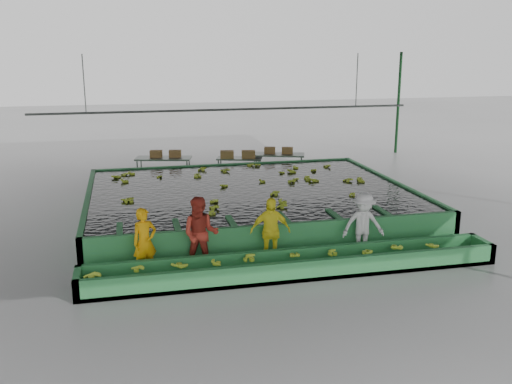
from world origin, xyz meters
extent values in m
plane|color=gray|center=(0.00, 0.00, 0.00)|extent=(80.00, 80.00, 0.00)
cube|color=gray|center=(0.00, 0.00, 5.00)|extent=(20.00, 22.00, 0.04)
cube|color=black|center=(0.00, 1.50, 0.85)|extent=(9.70, 7.70, 0.00)
cylinder|color=#59605B|center=(0.00, 5.00, 3.00)|extent=(0.08, 0.08, 14.00)
cylinder|color=#59605B|center=(-5.00, 5.00, 4.00)|extent=(0.04, 0.04, 2.00)
cylinder|color=#59605B|center=(5.00, 5.00, 4.00)|extent=(0.04, 0.04, 2.00)
imported|color=orange|center=(-3.43, -2.80, 0.81)|extent=(0.69, 0.58, 1.63)
imported|color=#A72F22|center=(-2.12, -2.80, 0.91)|extent=(1.04, 0.90, 1.81)
imported|color=#FEF327|center=(-0.41, -2.80, 0.85)|extent=(1.02, 0.49, 1.70)
imported|color=silver|center=(2.03, -2.80, 0.84)|extent=(1.14, 0.72, 1.68)
camera|label=1|loc=(-3.77, -15.63, 5.21)|focal=40.00mm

